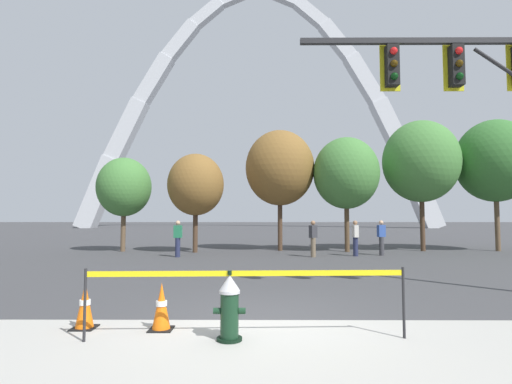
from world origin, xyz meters
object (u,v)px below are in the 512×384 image
object	(u,v)px
traffic_cone_mid_sidewalk	(161,307)
pedestrian_walking_left	(381,237)
fire_hydrant	(230,308)
monument_arch	(259,117)
pedestrian_walking_right	(178,238)
pedestrian_standing_center	(313,238)
pedestrian_near_trees	(355,238)
traffic_signal_gantry	(506,101)
traffic_cone_by_hydrant	(85,306)

from	to	relation	value
traffic_cone_mid_sidewalk	pedestrian_walking_left	distance (m)	13.84
fire_hydrant	pedestrian_walking_left	distance (m)	13.76
monument_arch	pedestrian_walking_right	distance (m)	47.29
pedestrian_standing_center	pedestrian_near_trees	distance (m)	2.00
fire_hydrant	pedestrian_near_trees	world-z (taller)	pedestrian_near_trees
fire_hydrant	pedestrian_standing_center	xyz separation A→B (m)	(2.81, 11.60, 0.35)
pedestrian_standing_center	pedestrian_near_trees	bearing A→B (deg)	12.22
traffic_signal_gantry	pedestrian_walking_left	world-z (taller)	traffic_signal_gantry
traffic_cone_mid_sidewalk	traffic_signal_gantry	world-z (taller)	traffic_signal_gantry
traffic_signal_gantry	pedestrian_standing_center	world-z (taller)	traffic_signal_gantry
pedestrian_walking_left	traffic_cone_mid_sidewalk	bearing A→B (deg)	-121.02
traffic_cone_mid_sidewalk	pedestrian_walking_right	distance (m)	11.26
traffic_signal_gantry	pedestrian_standing_center	bearing A→B (deg)	108.48
traffic_cone_by_hydrant	traffic_cone_mid_sidewalk	distance (m)	1.23
monument_arch	traffic_signal_gantry	bearing A→B (deg)	-84.29
traffic_signal_gantry	pedestrian_near_trees	distance (m)	9.99
fire_hydrant	traffic_cone_by_hydrant	distance (m)	2.40
traffic_signal_gantry	pedestrian_near_trees	xyz separation A→B (m)	(-1.02, 9.32, -3.45)
pedestrian_walking_left	pedestrian_standing_center	bearing A→B (deg)	-166.74
traffic_signal_gantry	pedestrian_walking_left	bearing A→B (deg)	88.55
traffic_cone_by_hydrant	fire_hydrant	bearing A→B (deg)	-13.92
traffic_cone_by_hydrant	pedestrian_standing_center	bearing A→B (deg)	65.03
traffic_cone_by_hydrant	pedestrian_standing_center	xyz separation A→B (m)	(5.14, 11.03, 0.46)
pedestrian_walking_left	pedestrian_near_trees	distance (m)	1.31
fire_hydrant	pedestrian_near_trees	bearing A→B (deg)	68.40
pedestrian_walking_right	pedestrian_near_trees	xyz separation A→B (m)	(7.88, 0.45, 0.00)
fire_hydrant	pedestrian_standing_center	distance (m)	11.95
pedestrian_walking_left	pedestrian_walking_right	xyz separation A→B (m)	(-9.15, -0.78, 0.00)
monument_arch	fire_hydrant	bearing A→B (deg)	-90.50
pedestrian_walking_right	pedestrian_near_trees	bearing A→B (deg)	3.25
fire_hydrant	traffic_cone_mid_sidewalk	world-z (taller)	fire_hydrant
pedestrian_standing_center	pedestrian_walking_right	bearing A→B (deg)	-179.76
traffic_cone_mid_sidewalk	pedestrian_walking_right	xyz separation A→B (m)	(-2.02, 11.07, 0.46)
traffic_cone_mid_sidewalk	pedestrian_standing_center	distance (m)	11.77
traffic_cone_by_hydrant	monument_arch	xyz separation A→B (m)	(2.81, 55.11, 17.11)
fire_hydrant	traffic_cone_by_hydrant	world-z (taller)	fire_hydrant
fire_hydrant	pedestrian_walking_left	xyz separation A→B (m)	(6.03, 12.36, 0.35)
fire_hydrant	pedestrian_near_trees	distance (m)	12.94
monument_arch	pedestrian_near_trees	bearing A→B (deg)	-84.41
fire_hydrant	traffic_cone_mid_sidewalk	size ratio (longest dim) A/B	1.36
monument_arch	pedestrian_walking_left	xyz separation A→B (m)	(5.54, -43.33, -16.65)
traffic_cone_mid_sidewalk	monument_arch	xyz separation A→B (m)	(1.59, 55.18, 17.11)
traffic_cone_mid_sidewalk	pedestrian_walking_left	xyz separation A→B (m)	(7.13, 11.85, 0.46)
pedestrian_walking_left	pedestrian_walking_right	distance (m)	9.18
traffic_cone_by_hydrant	pedestrian_standing_center	distance (m)	12.17
pedestrian_standing_center	traffic_cone_by_hydrant	bearing A→B (deg)	-114.97
fire_hydrant	pedestrian_walking_left	bearing A→B (deg)	64.00
traffic_cone_by_hydrant	pedestrian_near_trees	distance (m)	13.47
fire_hydrant	traffic_signal_gantry	bearing A→B (deg)	25.04
pedestrian_standing_center	traffic_signal_gantry	bearing A→B (deg)	-71.52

